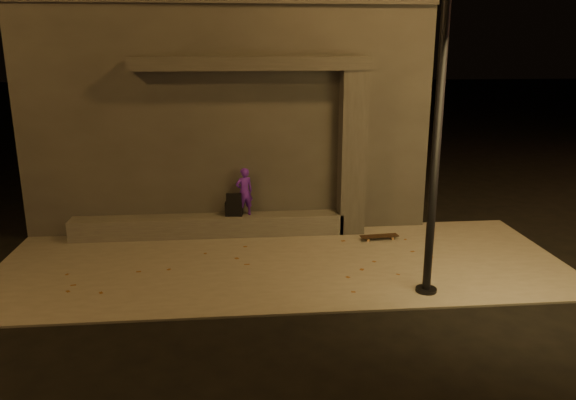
{
  "coord_description": "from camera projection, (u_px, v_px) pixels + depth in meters",
  "views": [
    {
      "loc": [
        -0.86,
        -8.26,
        4.16
      ],
      "look_at": [
        0.11,
        2.0,
        1.3
      ],
      "focal_mm": 35.0,
      "sensor_mm": 36.0,
      "label": 1
    }
  ],
  "objects": [
    {
      "name": "skateboard",
      "position": [
        379.0,
        236.0,
        12.26
      ],
      "size": [
        0.86,
        0.3,
        0.09
      ],
      "rotation": [
        0.0,
        0.0,
        0.1
      ],
      "color": "black",
      "rests_on": "sidewalk"
    },
    {
      "name": "street_lamp_0",
      "position": [
        445.0,
        25.0,
        8.53
      ],
      "size": [
        0.36,
        0.36,
        7.88
      ],
      "color": "black",
      "rests_on": "ground"
    },
    {
      "name": "sidewalk",
      "position": [
        282.0,
        263.0,
        11.02
      ],
      "size": [
        11.0,
        4.4,
        0.04
      ],
      "primitive_type": "cube",
      "color": "slate",
      "rests_on": "ground"
    },
    {
      "name": "ground",
      "position": [
        293.0,
        310.0,
        9.11
      ],
      "size": [
        120.0,
        120.0,
        0.0
      ],
      "primitive_type": "plane",
      "color": "black",
      "rests_on": "ground"
    },
    {
      "name": "canopy",
      "position": [
        251.0,
        63.0,
        11.7
      ],
      "size": [
        5.0,
        0.7,
        0.28
      ],
      "primitive_type": "cube",
      "color": "#3A3735",
      "rests_on": "column"
    },
    {
      "name": "skateboarder",
      "position": [
        244.0,
        192.0,
        12.37
      ],
      "size": [
        0.45,
        0.37,
        1.07
      ],
      "primitive_type": "imported",
      "rotation": [
        0.0,
        0.0,
        3.46
      ],
      "color": "#561CB8",
      "rests_on": "ledge"
    },
    {
      "name": "backpack",
      "position": [
        234.0,
        207.0,
        12.44
      ],
      "size": [
        0.41,
        0.29,
        0.54
      ],
      "rotation": [
        0.0,
        0.0,
        -0.13
      ],
      "color": "black",
      "rests_on": "ledge"
    },
    {
      "name": "ledge",
      "position": [
        209.0,
        226.0,
        12.5
      ],
      "size": [
        6.0,
        0.55,
        0.45
      ],
      "primitive_type": "cube",
      "color": "#4F4B47",
      "rests_on": "sidewalk"
    },
    {
      "name": "column",
      "position": [
        352.0,
        153.0,
        12.37
      ],
      "size": [
        0.55,
        0.55,
        3.6
      ],
      "primitive_type": "cube",
      "color": "#3A3735",
      "rests_on": "sidewalk"
    },
    {
      "name": "building",
      "position": [
        229.0,
        106.0,
        14.55
      ],
      "size": [
        9.0,
        5.1,
        5.22
      ],
      "color": "#3A3735",
      "rests_on": "ground"
    }
  ]
}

